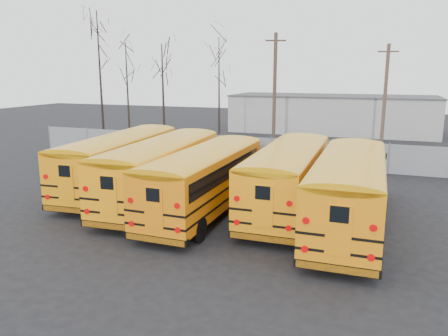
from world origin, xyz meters
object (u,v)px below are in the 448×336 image
at_px(bus_a, 122,157).
at_px(bus_c, 207,174).
at_px(bus_e, 350,185).
at_px(bus_d, 289,172).
at_px(utility_pole_left, 275,90).
at_px(utility_pole_right, 385,101).
at_px(bus_b, 163,165).

distance_m(bus_a, bus_c, 6.33).
xyz_separation_m(bus_a, bus_e, (12.57, -2.04, 0.01)).
distance_m(bus_d, bus_e, 3.39).
relative_size(bus_d, utility_pole_left, 1.19).
distance_m(bus_a, utility_pole_right, 20.87).
relative_size(bus_a, utility_pole_left, 1.21).
distance_m(bus_d, utility_pole_left, 18.25).
xyz_separation_m(bus_b, utility_pole_right, (10.50, 16.68, 2.54)).
distance_m(bus_a, utility_pole_left, 17.80).
bearing_deg(utility_pole_right, bus_b, -138.00).
distance_m(bus_b, bus_d, 6.44).
xyz_separation_m(bus_a, bus_b, (3.22, -1.16, 0.01)).
relative_size(bus_e, utility_pole_left, 1.21).
bearing_deg(bus_b, bus_e, -8.41).
bearing_deg(utility_pole_left, bus_c, -107.32).
height_order(bus_d, utility_pole_right, utility_pole_right).
distance_m(bus_e, utility_pole_right, 17.79).
bearing_deg(bus_b, utility_pole_left, 82.42).
height_order(bus_a, bus_b, bus_b).
xyz_separation_m(bus_b, utility_pole_left, (1.45, 18.05, 3.14)).
relative_size(bus_c, utility_pole_left, 1.16).
height_order(bus_a, bus_c, bus_a).
relative_size(bus_c, utility_pole_right, 1.32).
relative_size(bus_b, bus_d, 1.03).
bearing_deg(bus_b, bus_c, -19.88).
bearing_deg(bus_d, bus_e, -30.16).
height_order(bus_b, bus_e, bus_e).
distance_m(bus_b, bus_c, 2.91).
bearing_deg(utility_pole_right, bus_e, -109.58).
relative_size(bus_c, bus_e, 0.96).
xyz_separation_m(bus_a, bus_c, (6.00, -2.00, -0.07)).
bearing_deg(bus_d, bus_b, -174.11).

